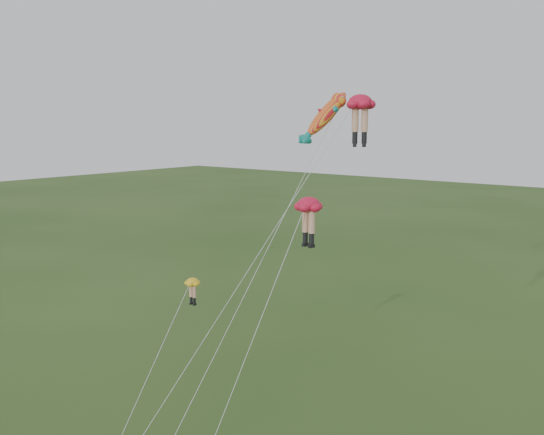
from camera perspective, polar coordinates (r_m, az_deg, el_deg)
The scene contains 4 objects.
legs_kite_red_high at distance 33.90m, azimuth 8.09°, elevation 10.03°, with size 6.70×14.55×18.81m.
legs_kite_red_mid at distance 26.36m, azimuth 3.22°, elevation 0.28°, with size 3.20×7.09×14.11m.
legs_kite_yellow at distance 35.76m, azimuth -7.83°, elevation -6.92°, with size 2.62×8.93×8.28m.
fish_kite at distance 33.74m, azimuth 5.08°, elevation 9.50°, with size 4.05×12.14×19.21m.
Camera 1 is at (20.29, -17.97, 17.37)m, focal length 40.00 mm.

